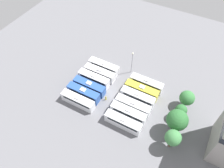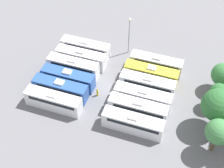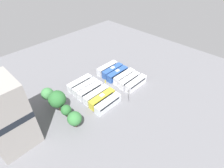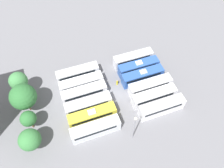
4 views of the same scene
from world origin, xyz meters
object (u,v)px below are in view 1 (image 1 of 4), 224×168
object	(u,v)px
bus_6	(147,83)
bus_8	(138,97)
bus_4	(84,93)
worker_person	(106,98)
light_pole	(132,59)
bus_7	(142,90)
bus_9	(133,106)
bus_5	(78,100)
bus_10	(128,113)
tree_2	(177,120)
bus_0	(104,67)
tree_3	(173,138)
tree_0	(187,98)
bus_1	(100,73)
tree_1	(181,110)
bus_3	(89,86)
bus_2	(94,79)
bus_11	(123,122)

from	to	relation	value
bus_6	bus_8	distance (m)	6.07
bus_4	worker_person	xyz separation A→B (m)	(-2.08, 6.41, -0.92)
bus_8	light_pole	bearing A→B (deg)	-145.56
bus_7	bus_9	bearing A→B (deg)	0.21
bus_5	bus_8	bearing A→B (deg)	122.41
bus_10	tree_2	world-z (taller)	tree_2
bus_0	tree_2	xyz separation A→B (m)	(10.27, 27.27, 3.54)
bus_9	worker_person	world-z (taller)	bus_9
tree_3	bus_10	bearing A→B (deg)	-102.87
bus_8	tree_0	distance (m)	13.75
bus_1	tree_2	xyz separation A→B (m)	(7.13, 26.96, 3.54)
tree_0	tree_1	size ratio (longest dim) A/B	1.11
bus_9	tree_3	size ratio (longest dim) A/B	1.49
bus_9	tree_3	world-z (taller)	tree_3
bus_4	bus_9	xyz separation A→B (m)	(-2.89, 14.77, 0.00)
bus_6	tree_0	size ratio (longest dim) A/B	1.74
worker_person	bus_9	bearing A→B (deg)	95.59
bus_3	tree_1	xyz separation A→B (m)	(-3.52, 26.96, 1.91)
bus_4	tree_1	distance (m)	28.00
bus_3	worker_person	xyz separation A→B (m)	(0.86, 6.19, -0.92)
bus_10	tree_1	bearing A→B (deg)	117.07
bus_6	worker_person	size ratio (longest dim) A/B	5.91
bus_2	bus_11	bearing A→B (deg)	57.86
bus_8	bus_11	world-z (taller)	same
bus_4	bus_6	distance (m)	19.38
bus_8	tree_2	xyz separation A→B (m)	(4.23, 12.42, 3.54)
bus_11	tree_0	xyz separation A→B (m)	(-14.27, 12.72, 2.02)
bus_3	tree_0	world-z (taller)	tree_0
bus_2	bus_7	size ratio (longest dim) A/B	1.00
bus_4	tree_0	world-z (taller)	tree_0
bus_2	bus_9	distance (m)	15.35
bus_0	bus_3	bearing A→B (deg)	1.94
worker_person	tree_1	bearing A→B (deg)	101.89
tree_2	tree_0	bearing A→B (deg)	178.28
tree_3	bus_4	bearing A→B (deg)	-96.02
bus_9	light_pole	xyz separation A→B (m)	(-12.90, -6.59, 4.00)
bus_1	bus_7	bearing A→B (deg)	90.08
bus_2	bus_4	size ratio (longest dim) A/B	1.00
bus_3	worker_person	size ratio (longest dim) A/B	5.91
bus_11	tree_1	bearing A→B (deg)	127.70
bus_9	tree_2	xyz separation A→B (m)	(0.91, 12.40, 3.54)
bus_7	bus_10	size ratio (longest dim) A/B	1.00
bus_4	tree_2	xyz separation A→B (m)	(-1.98, 27.17, 3.54)
bus_9	tree_2	distance (m)	12.93
bus_7	bus_11	distance (m)	12.31
bus_2	bus_3	world-z (taller)	same
bus_5	tree_1	world-z (taller)	tree_1
bus_10	tree_0	distance (m)	16.99
bus_10	tree_3	xyz separation A→B (m)	(3.00, 13.11, 3.12)
bus_3	tree_0	xyz separation A→B (m)	(-8.17, 27.23, 2.02)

